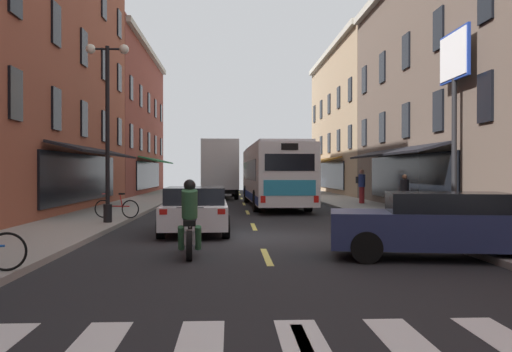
# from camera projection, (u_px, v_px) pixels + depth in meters

# --- Properties ---
(ground_plane) EXTENTS (34.80, 80.00, 0.10)m
(ground_plane) POSITION_uv_depth(u_px,v_px,m) (258.00, 239.00, 15.40)
(ground_plane) COLOR black
(lane_centre_dashes) EXTENTS (0.14, 73.90, 0.01)m
(lane_centre_dashes) POSITION_uv_depth(u_px,v_px,m) (259.00, 238.00, 15.15)
(lane_centre_dashes) COLOR #DBCC4C
(lane_centre_dashes) RESTS_ON ground
(sidewalk_left) EXTENTS (3.00, 80.00, 0.14)m
(sidewalk_left) POSITION_uv_depth(u_px,v_px,m) (42.00, 236.00, 15.12)
(sidewalk_left) COLOR gray
(sidewalk_left) RESTS_ON ground
(sidewalk_right) EXTENTS (3.00, 80.00, 0.14)m
(sidewalk_right) POSITION_uv_depth(u_px,v_px,m) (467.00, 234.00, 15.67)
(sidewalk_right) COLOR gray
(sidewalk_right) RESTS_ON ground
(billboard_sign) EXTENTS (0.40, 2.42, 6.60)m
(billboard_sign) POSITION_uv_depth(u_px,v_px,m) (454.00, 79.00, 19.38)
(billboard_sign) COLOR black
(billboard_sign) RESTS_ON sidewalk_right
(transit_bus) EXTENTS (2.90, 12.42, 3.21)m
(transit_bus) POSITION_uv_depth(u_px,v_px,m) (274.00, 174.00, 28.85)
(transit_bus) COLOR silver
(transit_bus) RESTS_ON ground
(box_truck) EXTENTS (2.67, 7.40, 3.89)m
(box_truck) POSITION_uv_depth(u_px,v_px,m) (219.00, 169.00, 38.05)
(box_truck) COLOR #B21E19
(box_truck) RESTS_ON ground
(sedan_near) EXTENTS (2.10, 4.30, 1.38)m
(sedan_near) POSITION_uv_depth(u_px,v_px,m) (224.00, 184.00, 49.91)
(sedan_near) COLOR #515154
(sedan_near) RESTS_ON ground
(sedan_mid) EXTENTS (2.08, 4.67, 1.36)m
(sedan_mid) POSITION_uv_depth(u_px,v_px,m) (196.00, 209.00, 16.66)
(sedan_mid) COLOR silver
(sedan_mid) RESTS_ON ground
(sedan_far) EXTENTS (4.73, 2.52, 1.39)m
(sedan_far) POSITION_uv_depth(u_px,v_px,m) (441.00, 225.00, 11.63)
(sedan_far) COLOR navy
(sedan_far) RESTS_ON ground
(motorcycle_rider) EXTENTS (0.62, 2.07, 1.66)m
(motorcycle_rider) POSITION_uv_depth(u_px,v_px,m) (190.00, 223.00, 12.02)
(motorcycle_rider) COLOR black
(motorcycle_rider) RESTS_ON ground
(bicycle_mid) EXTENTS (1.68, 0.54, 0.91)m
(bicycle_mid) POSITION_uv_depth(u_px,v_px,m) (117.00, 208.00, 20.21)
(bicycle_mid) COLOR black
(bicycle_mid) RESTS_ON sidewalk_left
(pedestrian_near) EXTENTS (0.48, 0.51, 1.80)m
(pedestrian_near) POSITION_uv_depth(u_px,v_px,m) (362.00, 185.00, 29.64)
(pedestrian_near) COLOR maroon
(pedestrian_near) RESTS_ON sidewalk_right
(pedestrian_mid) EXTENTS (0.36, 0.36, 1.57)m
(pedestrian_mid) POSITION_uv_depth(u_px,v_px,m) (405.00, 193.00, 23.54)
(pedestrian_mid) COLOR black
(pedestrian_mid) RESTS_ON sidewalk_right
(street_lamp_twin) EXTENTS (1.42, 0.32, 5.92)m
(street_lamp_twin) POSITION_uv_depth(u_px,v_px,m) (108.00, 124.00, 18.43)
(street_lamp_twin) COLOR black
(street_lamp_twin) RESTS_ON sidewalk_left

